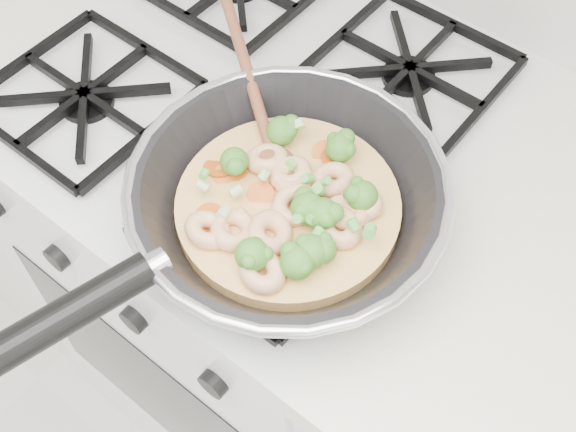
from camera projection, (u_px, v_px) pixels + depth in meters
The scene contains 2 objects.
stove at pixel (260, 261), 1.31m from camera, with size 0.60×0.60×0.92m.
skillet at pixel (285, 202), 0.77m from camera, with size 0.44×0.53×0.10m.
Camera 1 is at (0.46, 1.21, 1.59)m, focal length 44.60 mm.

